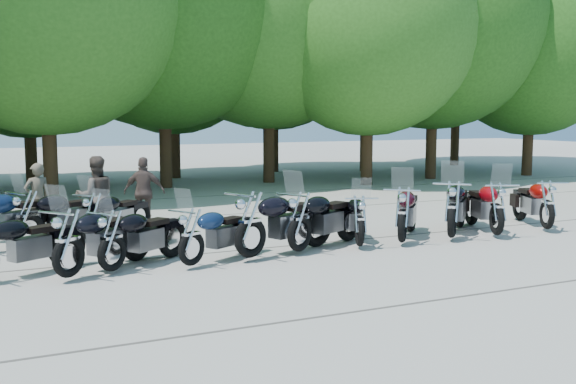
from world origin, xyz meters
name	(u,v)px	position (x,y,z in m)	size (l,w,h in m)	color
ground	(323,261)	(0.00, 0.00, 0.00)	(90.00, 90.00, 0.00)	gray
tree_5	(268,9)	(4.61, 13.20, 6.57)	(9.04, 9.04, 11.10)	#3A2614
tree_6	(368,26)	(7.55, 10.82, 5.81)	(8.00, 8.00, 9.82)	#3A2614
tree_7	(434,19)	(11.20, 11.78, 6.39)	(8.79, 8.79, 10.79)	#3A2614
tree_8	(532,46)	(15.83, 11.20, 5.47)	(7.53, 7.53, 9.25)	#3A2614
tree_11	(26,36)	(-3.76, 16.43, 5.49)	(7.56, 7.56, 9.28)	#3A2614
tree_12	(173,37)	(1.80, 16.47, 5.72)	(7.88, 7.88, 9.67)	#3A2614
tree_13	(273,37)	(6.69, 17.47, 6.04)	(8.31, 8.31, 10.20)	#3A2614
tree_14	(366,43)	(10.68, 16.09, 5.83)	(8.02, 8.02, 9.84)	#3A2614
tree_15	(458,25)	(16.61, 17.02, 7.03)	(9.67, 9.67, 11.86)	#3A2614
motorcycle_1	(68,241)	(-4.38, 0.36, 0.66)	(0.71, 2.33, 1.32)	black
motorcycle_2	(112,239)	(-3.67, 0.52, 0.61)	(0.66, 2.16, 1.22)	black
motorcycle_3	(191,235)	(-2.35, 0.38, 0.59)	(0.64, 2.10, 1.19)	#0D1D3D
motorcycle_4	(250,222)	(-1.22, 0.49, 0.72)	(0.78, 2.56, 1.45)	black
motorcycle_5	(300,219)	(-0.16, 0.63, 0.68)	(0.73, 2.41, 1.36)	black
motorcycle_6	(360,219)	(1.14, 0.61, 0.60)	(0.65, 2.14, 1.21)	black
motorcycle_7	(403,213)	(2.12, 0.56, 0.67)	(0.73, 2.39, 1.35)	black
motorcycle_8	(453,207)	(3.35, 0.53, 0.72)	(0.77, 2.53, 1.43)	black
motorcycle_9	(497,207)	(4.41, 0.38, 0.68)	(0.73, 2.41, 1.36)	maroon
motorcycle_10	(548,203)	(5.97, 0.49, 0.66)	(0.71, 2.34, 1.32)	#770604
motorcycle_12	(28,216)	(-4.78, 3.31, 0.66)	(0.71, 2.35, 1.33)	black
motorcycle_13	(93,216)	(-3.55, 3.26, 0.60)	(0.65, 2.13, 1.20)	black
rider_1	(96,196)	(-3.32, 4.29, 0.88)	(0.85, 0.66, 1.75)	#4D3F37
rider_2	(144,192)	(-2.08, 5.05, 0.83)	(0.97, 0.40, 1.65)	#4F3E39
rider_3	(38,199)	(-4.45, 5.09, 0.79)	(0.58, 0.38, 1.58)	brown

